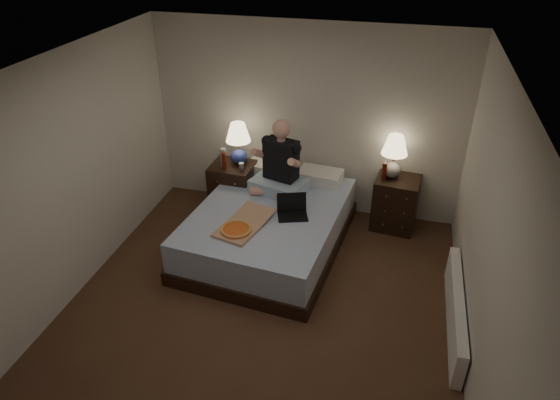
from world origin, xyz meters
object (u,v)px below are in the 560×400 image
(laptop, at_px, (293,208))
(person, at_px, (279,158))
(nightstand_left, at_px, (233,189))
(bed, at_px, (269,228))
(radiator, at_px, (455,311))
(beer_bottle_left, at_px, (224,161))
(soda_can, at_px, (241,166))
(nightstand_right, at_px, (395,203))
(beer_bottle_right, at_px, (384,171))
(pizza_box, at_px, (236,230))
(water_bottle, at_px, (223,158))
(lamp_right, at_px, (394,157))
(lamp_left, at_px, (239,144))

(laptop, bearing_deg, person, 99.83)
(person, bearing_deg, nightstand_left, 178.85)
(bed, relative_size, radiator, 1.35)
(beer_bottle_left, bearing_deg, bed, -36.14)
(soda_can, bearing_deg, bed, -47.52)
(nightstand_right, bearing_deg, soda_can, -165.08)
(nightstand_left, distance_m, soda_can, 0.45)
(bed, xyz_separation_m, radiator, (2.14, -0.85, -0.07))
(beer_bottle_left, distance_m, beer_bottle_right, 2.02)
(laptop, distance_m, pizza_box, 0.71)
(water_bottle, bearing_deg, lamp_right, 7.38)
(nightstand_left, height_order, laptop, laptop)
(laptop, distance_m, radiator, 2.03)
(lamp_right, bearing_deg, water_bottle, -172.62)
(pizza_box, bearing_deg, lamp_right, 57.16)
(lamp_left, height_order, soda_can, lamp_left)
(lamp_left, xyz_separation_m, soda_can, (0.09, -0.18, -0.23))
(nightstand_right, bearing_deg, lamp_left, -170.31)
(nightstand_left, relative_size, lamp_left, 1.27)
(lamp_right, bearing_deg, soda_can, -170.34)
(nightstand_right, height_order, soda_can, soda_can)
(lamp_right, bearing_deg, pizza_box, -137.13)
(bed, distance_m, laptop, 0.51)
(bed, bearing_deg, laptop, -11.79)
(lamp_left, xyz_separation_m, person, (0.61, -0.29, 0.01))
(soda_can, xyz_separation_m, laptop, (0.83, -0.66, -0.10))
(laptop, bearing_deg, beer_bottle_left, 129.63)
(bed, relative_size, nightstand_right, 3.11)
(beer_bottle_right, distance_m, person, 1.31)
(nightstand_left, distance_m, nightstand_right, 2.14)
(lamp_right, xyz_separation_m, person, (-1.34, -0.43, 0.03))
(bed, bearing_deg, beer_bottle_left, 149.76)
(radiator, bearing_deg, nightstand_right, 112.12)
(lamp_left, relative_size, beer_bottle_right, 2.43)
(lamp_left, height_order, water_bottle, lamp_left)
(beer_bottle_right, bearing_deg, nightstand_right, 16.67)
(soda_can, distance_m, laptop, 1.06)
(lamp_left, height_order, beer_bottle_left, lamp_left)
(nightstand_right, distance_m, pizza_box, 2.20)
(nightstand_right, height_order, beer_bottle_left, beer_bottle_left)
(lamp_right, xyz_separation_m, soda_can, (-1.87, -0.32, -0.21))
(soda_can, relative_size, laptop, 0.29)
(beer_bottle_left, relative_size, pizza_box, 0.30)
(nightstand_left, bearing_deg, pizza_box, -67.67)
(soda_can, xyz_separation_m, beer_bottle_right, (1.78, 0.23, 0.05))
(beer_bottle_right, relative_size, laptop, 0.68)
(beer_bottle_left, bearing_deg, person, -7.17)
(nightstand_left, xyz_separation_m, pizza_box, (0.47, -1.24, 0.22))
(beer_bottle_left, height_order, radiator, beer_bottle_left)
(nightstand_right, relative_size, laptop, 2.04)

